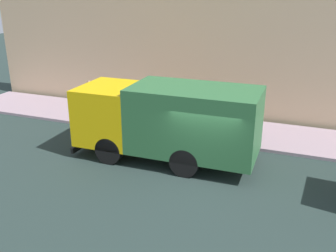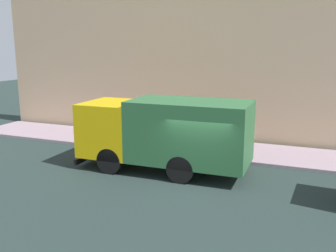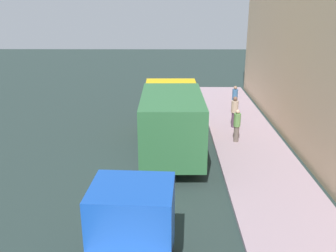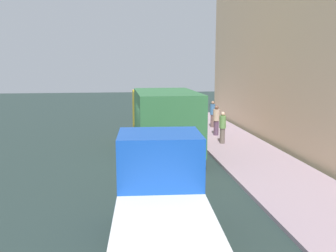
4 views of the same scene
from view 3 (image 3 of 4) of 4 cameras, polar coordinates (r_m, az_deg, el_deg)
The scene contains 7 objects.
ground at distance 15.88m, azimuth -2.65°, elevation -6.64°, with size 80.00×80.00×0.00m, color #21302D.
sidewalk at distance 16.30m, azimuth 14.37°, elevation -6.29°, with size 3.50×30.00×0.13m, color gray.
building_facade at distance 15.68m, azimuth 23.97°, elevation 10.18°, with size 0.50×30.00×9.79m, color tan.
large_utility_truck at distance 16.93m, azimuth 0.56°, elevation 1.30°, with size 2.69×7.24×3.04m.
pedestrian_walking at distance 18.47m, azimuth 10.62°, elevation 0.19°, with size 0.47×0.47×1.66m.
pedestrian_standing at distance 20.57m, azimuth 10.26°, elevation 2.27°, with size 0.46×0.46×1.74m.
pedestrian_third at distance 23.21m, azimuth 10.30°, elevation 4.18°, with size 0.47×0.47×1.72m.
Camera 3 is at (0.84, -14.29, 6.87)m, focal length 39.34 mm.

